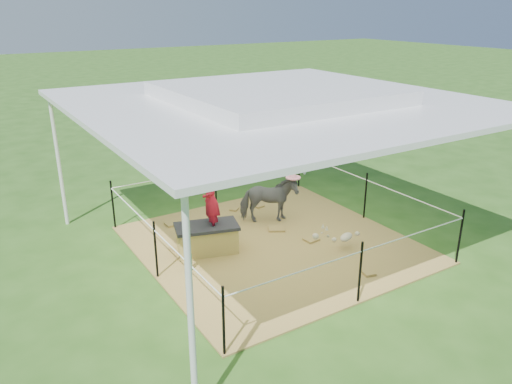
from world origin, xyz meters
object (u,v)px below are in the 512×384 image
green_bottle (190,262)px  pony (269,200)px  trash_barrel (256,127)px  picnic_table_near (175,132)px  foal (346,236)px  distant_person (197,123)px  straw_bale (207,240)px  picnic_table_far (258,114)px  woman (211,194)px

green_bottle → pony: bearing=23.6°
green_bottle → trash_barrel: trash_barrel is taller
trash_barrel → picnic_table_near: (-2.41, 1.11, -0.10)m
foal → distant_person: (1.10, 8.40, 0.34)m
distant_person → straw_bale: bearing=69.6°
straw_bale → distant_person: (3.26, 7.18, 0.36)m
distant_person → picnic_table_far: bearing=-154.4°
pony → foal: 1.82m
trash_barrel → distant_person: bearing=156.1°
woman → green_bottle: woman is taller
trash_barrel → picnic_table_near: 2.65m
trash_barrel → woman: bearing=-127.6°
green_bottle → distant_person: distant_person is taller
foal → picnic_table_far: (4.22, 9.63, 0.04)m
foal → trash_barrel: 8.14m
foal → distant_person: 8.48m
foal → picnic_table_near: size_ratio=0.59×
woman → trash_barrel: 8.10m
green_bottle → foal: bearing=-15.9°
woman → pony: size_ratio=1.10×
trash_barrel → picnic_table_near: trash_barrel is taller
picnic_table_near → picnic_table_far: picnic_table_far is taller
straw_bale → green_bottle: bearing=-140.7°
straw_bale → foal: bearing=-29.5°
foal → picnic_table_far: size_ratio=0.58×
woman → green_bottle: bearing=-39.3°
woman → picnic_table_near: size_ratio=0.80×
woman → picnic_table_near: woman is taller
straw_bale → woman: 0.85m
straw_bale → pony: bearing=17.2°
pony → trash_barrel: size_ratio=1.34×
straw_bale → distant_person: distant_person is taller
straw_bale → foal: size_ratio=1.13×
trash_barrel → picnic_table_near: bearing=155.2°
woman → pony: woman is taller
straw_bale → woman: bearing=0.0°
picnic_table_far → straw_bale: bearing=-124.4°
pony → picnic_table_far: 9.22m
green_bottle → trash_barrel: (5.58, 6.85, 0.25)m
straw_bale → distant_person: 7.89m
straw_bale → foal: 2.48m
green_bottle → picnic_table_near: size_ratio=0.19×
pony → foal: (0.53, -1.73, -0.22)m
straw_bale → picnic_table_far: (6.38, 8.41, 0.07)m
picnic_table_far → pony: bearing=-118.2°
straw_bale → pony: pony is taller
pony → woman: bearing=133.0°
straw_bale → distant_person: bearing=65.6°
pony → distant_person: distant_person is taller
foal → picnic_table_near: (0.46, 8.73, 0.04)m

